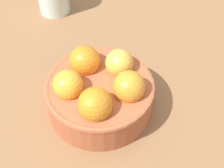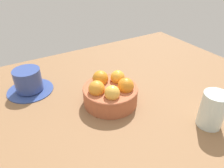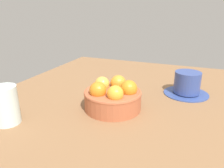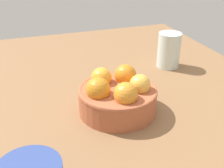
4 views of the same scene
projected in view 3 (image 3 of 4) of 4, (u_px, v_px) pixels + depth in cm
name	position (u px, v px, depth cm)	size (l,w,h in cm)	color
ground_plane	(113.00, 115.00, 65.48)	(118.55, 86.37, 4.61)	brown
terracotta_bowl	(113.00, 96.00, 63.39)	(16.73, 16.73, 9.06)	#AD5938
coffee_cup	(187.00, 85.00, 74.31)	(15.05, 15.05, 7.88)	#314788
water_glass	(5.00, 105.00, 55.10)	(6.49, 6.49, 9.98)	silver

